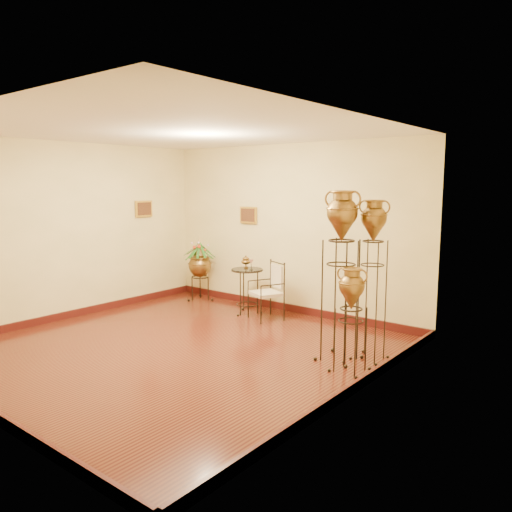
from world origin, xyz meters
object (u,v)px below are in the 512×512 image
Objects in this scene: amphora_mid at (341,275)px; planter_urn at (200,263)px; armchair at (266,291)px; side_table at (247,290)px; amphora_tall at (372,279)px.

planter_urn is (-3.63, 1.24, -0.36)m from amphora_mid.
amphora_mid is 2.29× the size of armchair.
side_table is (-2.30, 1.01, -0.67)m from amphora_mid.
amphora_mid reaches higher than amphora_tall.
amphora_mid is 2.13m from armchair.
planter_urn is at bearing 165.89° from amphora_tall.
amphora_tall is 0.39m from amphora_mid.
armchair is (1.80, -0.33, -0.23)m from planter_urn.
armchair is 0.49m from side_table.
planter_urn is 1.84m from armchair.
amphora_mid is (-0.29, -0.25, 0.05)m from amphora_tall.
planter_urn is at bearing 161.15° from amphora_mid.
planter_urn is 1.31× the size of side_table.
amphora_mid is at bearing -23.74° from side_table.
amphora_mid is 2.21× the size of side_table.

